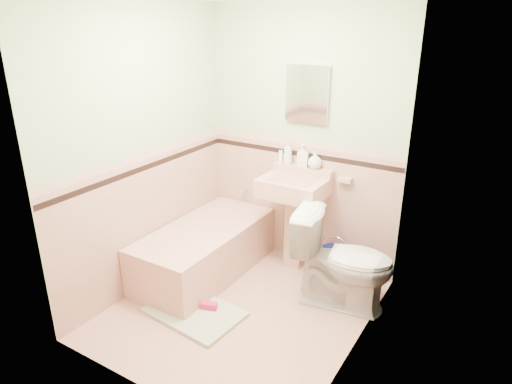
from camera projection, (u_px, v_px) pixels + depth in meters
The scene contains 31 objects.
floor at pixel (241, 308), 3.95m from camera, with size 2.20×2.20×0.00m, color tan.
wall_back at pixel (302, 141), 4.37m from camera, with size 2.50×2.50×0.00m, color beige.
wall_front at pixel (134, 224), 2.62m from camera, with size 2.50×2.50×0.00m, color beige.
wall_left at pixel (144, 153), 3.98m from camera, with size 2.50×2.50×0.00m, color beige.
wall_right at pixel (365, 197), 3.01m from camera, with size 2.50×2.50×0.00m, color beige.
wainscot_back at pixel (299, 203), 4.60m from camera, with size 2.00×2.00×0.00m, color tan.
wainscot_front at pixel (145, 317), 2.86m from camera, with size 2.00×2.00×0.00m, color tan.
wainscot_left at pixel (151, 221), 4.21m from camera, with size 2.20×2.20×0.00m, color tan.
wainscot_right at pixel (356, 281), 3.25m from camera, with size 2.20×2.20×0.00m, color tan.
accent_back at pixel (301, 154), 4.40m from camera, with size 2.00×2.00×0.00m, color black.
accent_front at pixel (138, 242), 2.68m from camera, with size 2.00×2.00×0.00m, color black.
accent_left at pixel (146, 167), 4.02m from camera, with size 2.20×2.20×0.00m, color black.
accent_right at pixel (361, 214), 3.07m from camera, with size 2.20×2.20×0.00m, color black.
cap_back at pixel (301, 144), 4.37m from camera, with size 2.00×2.00×0.00m, color tan.
cap_front at pixel (137, 227), 2.65m from camera, with size 2.00×2.00×0.00m, color tan.
cap_left at pixel (145, 156), 3.98m from camera, with size 2.20×2.20×0.00m, color tan.
cap_right at pixel (362, 200), 3.03m from camera, with size 2.20×2.20×0.00m, color tan.
bathtub at pixel (205, 252), 4.43m from camera, with size 0.70×1.50×0.45m, color tan.
tub_faucet at pixel (245, 190), 4.86m from camera, with size 0.04×0.04×0.12m, color silver.
sink at pixel (293, 224), 4.44m from camera, with size 0.60×0.50×0.95m, color tan, non-canonical shape.
sink_faucet at pixel (301, 174), 4.38m from camera, with size 0.02×0.02×0.10m, color silver.
medicine_cabinet at pixel (307, 94), 4.16m from camera, with size 0.42×0.04×0.52m, color white.
soap_dish at pixel (345, 180), 4.22m from camera, with size 0.13×0.08×0.04m, color tan.
soap_bottle_left at pixel (288, 152), 4.43m from camera, with size 0.09×0.09×0.23m, color #B2B2B2.
soap_bottle_mid at pixel (303, 155), 4.35m from camera, with size 0.10×0.10×0.22m, color #B2B2B2.
soap_bottle_right at pixel (315, 160), 4.30m from camera, with size 0.13×0.13×0.17m, color #B2B2B2.
tube at pixel (281, 156), 4.48m from camera, with size 0.04×0.04×0.12m, color white.
toilet at pixel (343, 260), 3.87m from camera, with size 0.48×0.84×0.86m, color white.
bucket at pixel (334, 260), 4.46m from camera, with size 0.26×0.26×0.26m, color #1121AB, non-canonical shape.
bath_mat at pixel (195, 312), 3.87m from camera, with size 0.78×0.52×0.03m, color #9DA78B.
shoe at pixel (209, 306), 3.88m from camera, with size 0.14×0.06×0.06m, color #BF1E59.
Camera 1 is at (1.84, -2.77, 2.36)m, focal length 31.97 mm.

